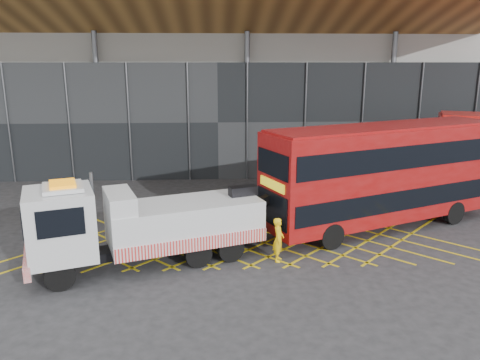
{
  "coord_description": "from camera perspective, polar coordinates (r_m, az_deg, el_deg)",
  "views": [
    {
      "loc": [
        1.84,
        -20.73,
        8.05
      ],
      "look_at": [
        3.0,
        1.5,
        2.4
      ],
      "focal_mm": 35.0,
      "sensor_mm": 36.0,
      "label": 1
    }
  ],
  "objects": [
    {
      "name": "ground_plane",
      "position": [
        22.31,
        -7.57,
        -7.04
      ],
      "size": [
        120.0,
        120.0,
        0.0
      ],
      "primitive_type": "plane",
      "color": "#29292C"
    },
    {
      "name": "road_markings",
      "position": [
        22.27,
        0.72,
        -6.93
      ],
      "size": [
        23.16,
        7.16,
        0.01
      ],
      "color": "gold",
      "rests_on": "ground_plane"
    },
    {
      "name": "construction_building",
      "position": [
        39.13,
        -2.98,
        15.58
      ],
      "size": [
        55.0,
        23.97,
        18.0
      ],
      "color": "#989892",
      "rests_on": "ground_plane"
    },
    {
      "name": "recovery_truck",
      "position": [
        19.17,
        -11.99,
        -5.24
      ],
      "size": [
        10.76,
        5.51,
        3.81
      ],
      "rotation": [
        0.0,
        0.0,
        0.34
      ],
      "color": "black",
      "rests_on": "ground_plane"
    },
    {
      "name": "bus_towed",
      "position": [
        23.89,
        17.14,
        0.99
      ],
      "size": [
        12.65,
        7.5,
        5.1
      ],
      "rotation": [
        0.0,
        0.0,
        0.4
      ],
      "color": "maroon",
      "rests_on": "ground_plane"
    },
    {
      "name": "worker",
      "position": [
        19.47,
        4.71,
        -7.25
      ],
      "size": [
        0.59,
        0.76,
        1.86
      ],
      "primitive_type": "imported",
      "rotation": [
        0.0,
        0.0,
        1.34
      ],
      "color": "yellow",
      "rests_on": "ground_plane"
    }
  ]
}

